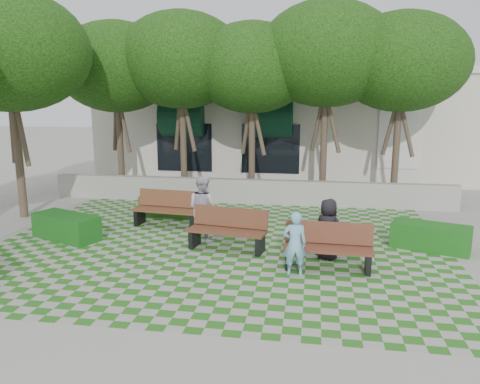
% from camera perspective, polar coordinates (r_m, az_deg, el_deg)
% --- Properties ---
extents(ground, '(90.00, 90.00, 0.00)m').
position_cam_1_polar(ground, '(11.69, -3.62, -8.15)').
color(ground, gray).
rests_on(ground, ground).
extents(lawn, '(12.00, 12.00, 0.00)m').
position_cam_1_polar(lawn, '(12.61, -2.62, -6.60)').
color(lawn, '#2B721E').
rests_on(lawn, ground).
extents(sidewalk_south, '(16.00, 2.00, 0.01)m').
position_cam_1_polar(sidewalk_south, '(7.61, -11.89, -19.94)').
color(sidewalk_south, '#9E9B93').
rests_on(sidewalk_south, ground).
extents(retaining_wall, '(15.00, 0.36, 0.90)m').
position_cam_1_polar(retaining_wall, '(17.45, 0.82, 0.10)').
color(retaining_wall, '#9E9B93').
rests_on(retaining_wall, ground).
extents(bench_east, '(2.05, 0.75, 1.07)m').
position_cam_1_polar(bench_east, '(11.08, 10.70, -6.66)').
color(bench_east, '#582D1E').
rests_on(bench_east, ground).
extents(bench_mid, '(2.13, 1.01, 1.08)m').
position_cam_1_polar(bench_mid, '(12.23, -1.50, -4.66)').
color(bench_mid, '#552E1D').
rests_on(bench_mid, ground).
extents(bench_west, '(2.13, 0.92, 1.09)m').
position_cam_1_polar(bench_west, '(14.56, -8.82, -2.10)').
color(bench_west, brown).
rests_on(bench_west, ground).
extents(hedge_east, '(2.08, 1.39, 0.68)m').
position_cam_1_polar(hedge_east, '(13.24, 22.22, -5.08)').
color(hedge_east, '#165316').
rests_on(hedge_east, ground).
extents(hedge_midleft, '(1.99, 0.90, 0.68)m').
position_cam_1_polar(hedge_midleft, '(15.79, -8.49, -1.68)').
color(hedge_midleft, '#214D14').
rests_on(hedge_midleft, ground).
extents(hedge_west, '(2.15, 1.51, 0.70)m').
position_cam_1_polar(hedge_west, '(14.01, -20.40, -3.99)').
color(hedge_west, '#144D16').
rests_on(hedge_west, ground).
extents(person_blue, '(0.59, 0.44, 1.47)m').
position_cam_1_polar(person_blue, '(10.51, 6.68, -6.28)').
color(person_blue, '#7ABCDE').
rests_on(person_blue, ground).
extents(person_dark, '(0.88, 0.80, 1.52)m').
position_cam_1_polar(person_dark, '(11.65, 10.66, -4.47)').
color(person_dark, black).
rests_on(person_dark, ground).
extents(person_white, '(1.11, 1.04, 1.83)m').
position_cam_1_polar(person_white, '(12.96, -4.55, -1.95)').
color(person_white, silver).
rests_on(person_white, ground).
extents(tree_row, '(17.70, 13.40, 7.41)m').
position_cam_1_polar(tree_row, '(17.26, -5.62, 15.70)').
color(tree_row, '#47382B').
rests_on(tree_row, ground).
extents(building, '(18.00, 8.92, 5.15)m').
position_cam_1_polar(building, '(24.88, 5.63, 8.33)').
color(building, beige).
rests_on(building, ground).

